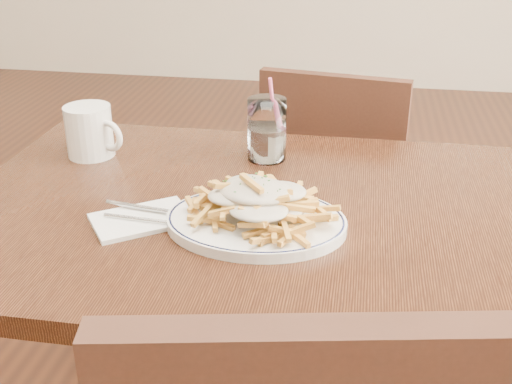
% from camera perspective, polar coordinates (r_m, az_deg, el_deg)
% --- Properties ---
extents(table, '(1.20, 0.80, 0.75)m').
position_cam_1_polar(table, '(1.25, 1.04, -4.54)').
color(table, black).
rests_on(table, ground).
extents(chair_far, '(0.46, 0.46, 0.86)m').
position_cam_1_polar(chair_far, '(1.91, 7.05, 0.18)').
color(chair_far, black).
rests_on(chair_far, ground).
extents(fries_plate, '(0.39, 0.36, 0.02)m').
position_cam_1_polar(fries_plate, '(1.14, 0.00, -2.67)').
color(fries_plate, white).
rests_on(fries_plate, table).
extents(loaded_fries, '(0.29, 0.26, 0.07)m').
position_cam_1_polar(loaded_fries, '(1.12, 0.00, -0.50)').
color(loaded_fries, gold).
rests_on(loaded_fries, fries_plate).
extents(napkin, '(0.21, 0.19, 0.01)m').
position_cam_1_polar(napkin, '(1.18, -10.11, -2.39)').
color(napkin, white).
rests_on(napkin, table).
extents(cutlery, '(0.20, 0.08, 0.01)m').
position_cam_1_polar(cutlery, '(1.18, -10.06, -1.94)').
color(cutlery, silver).
rests_on(cutlery, napkin).
extents(water_glass, '(0.08, 0.08, 0.19)m').
position_cam_1_polar(water_glass, '(1.41, 0.97, 5.25)').
color(water_glass, white).
rests_on(water_glass, table).
extents(coffee_mug, '(0.14, 0.10, 0.11)m').
position_cam_1_polar(coffee_mug, '(1.47, -14.51, 5.23)').
color(coffee_mug, white).
rests_on(coffee_mug, table).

